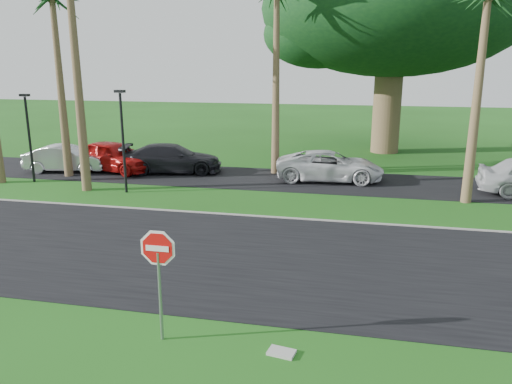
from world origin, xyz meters
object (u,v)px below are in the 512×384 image
object	(u,v)px
stop_sign_near	(159,263)
car_silver	(67,159)
car_red	(113,156)
car_dark	(172,159)
car_minivan	(330,166)

from	to	relation	value
stop_sign_near	car_silver	world-z (taller)	stop_sign_near
stop_sign_near	car_red	distance (m)	18.09
car_silver	car_dark	world-z (taller)	car_dark
car_silver	car_red	world-z (taller)	car_red
car_silver	car_dark	size ratio (longest dim) A/B	0.83
car_silver	car_minivan	bearing A→B (deg)	-97.00
car_silver	car_red	xyz separation A→B (m)	(2.47, 0.59, 0.12)
car_dark	car_minivan	distance (m)	8.46
car_minivan	car_dark	bearing A→B (deg)	85.52
car_red	car_dark	size ratio (longest dim) A/B	0.93
stop_sign_near	car_silver	size ratio (longest dim) A/B	0.60
car_silver	car_red	distance (m)	2.54
stop_sign_near	car_red	xyz separation A→B (m)	(-9.21, 15.54, -0.94)
car_dark	car_silver	bearing A→B (deg)	87.25
car_red	car_dark	distance (m)	3.28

